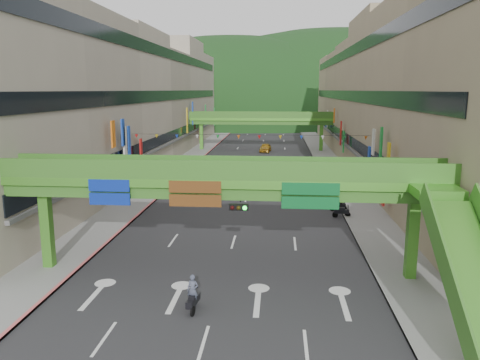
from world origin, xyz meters
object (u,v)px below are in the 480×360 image
at_px(scooter_rider_near, 193,295).
at_px(pedestrian_red, 360,185).
at_px(scooter_rider_mid, 255,188).
at_px(car_silver, 213,170).
at_px(overpass_near, 238,193).
at_px(car_yellow, 265,148).

bearing_deg(scooter_rider_near, pedestrian_red, 65.56).
xyz_separation_m(scooter_rider_mid, car_silver, (-6.22, 13.49, -0.45)).
bearing_deg(pedestrian_red, scooter_rider_mid, -171.01).
relative_size(overpass_near, scooter_rider_near, 14.61).
xyz_separation_m(scooter_rider_near, scooter_rider_mid, (1.88, 24.90, 0.27)).
bearing_deg(car_silver, scooter_rider_near, -86.73).
bearing_deg(car_yellow, car_silver, -99.56).
distance_m(overpass_near, scooter_rider_mid, 20.92).
bearing_deg(car_yellow, scooter_rider_near, -86.44).
distance_m(car_silver, car_yellow, 24.41).
relative_size(scooter_rider_near, scooter_rider_mid, 0.87).
relative_size(scooter_rider_near, car_silver, 0.45).
relative_size(overpass_near, car_silver, 6.53).
height_order(car_silver, pedestrian_red, pedestrian_red).
bearing_deg(scooter_rider_mid, scooter_rider_near, -94.32).
height_order(scooter_rider_mid, pedestrian_red, scooter_rider_mid).
relative_size(car_silver, car_yellow, 0.95).
xyz_separation_m(scooter_rider_mid, car_yellow, (0.07, 37.08, -0.38)).
bearing_deg(car_silver, pedestrian_red, -31.20).
xyz_separation_m(scooter_rider_mid, pedestrian_red, (11.32, 4.15, -0.35)).
relative_size(scooter_rider_mid, car_yellow, 0.49).
relative_size(overpass_near, scooter_rider_mid, 12.67).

